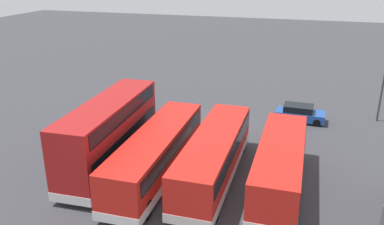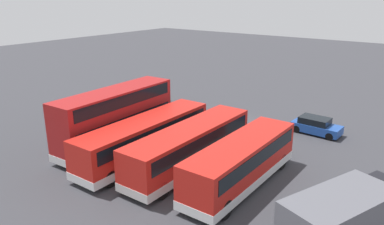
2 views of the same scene
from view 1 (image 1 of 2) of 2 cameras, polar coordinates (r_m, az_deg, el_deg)
ground_plane at (r=34.51m, az=4.55°, el=-1.16°), size 140.00×140.00×0.00m
bus_single_deck_near_end at (r=24.20m, az=12.48°, el=-7.31°), size 2.70×10.24×2.95m
bus_single_deck_second at (r=24.80m, az=3.17°, el=-6.09°), size 2.72×11.49×2.95m
bus_single_deck_third at (r=25.20m, az=-5.06°, el=-5.69°), size 2.78×11.90×2.95m
bus_double_decker_fourth at (r=26.44m, az=-11.72°, el=-2.80°), size 3.04×10.69×4.55m
car_hatchback_silver at (r=35.31m, az=15.18°, el=-0.12°), size 4.10×1.92×1.43m
waste_bin_yellow at (r=39.49m, az=-10.13°, el=2.14°), size 0.60×0.60×0.95m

